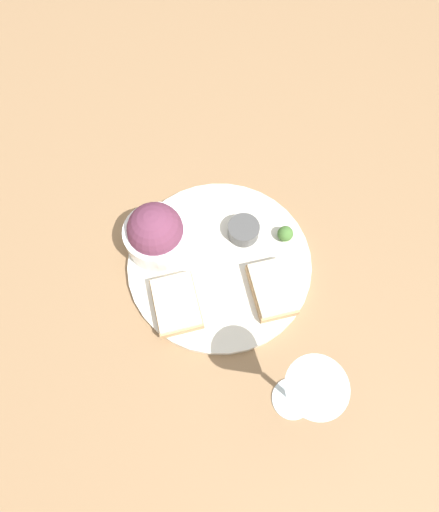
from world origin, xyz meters
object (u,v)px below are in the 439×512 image
Objects in this scene: sauce_ramekin at (244,230)px; cheese_toast_far at (272,289)px; salad_bowl at (156,233)px; wine_glass at (308,391)px; cheese_toast_near at (176,304)px.

sauce_ramekin is 0.48× the size of cheese_toast_far.
sauce_ramekin is at bearing 28.07° from cheese_toast_far.
wine_glass is (-0.23, -0.24, 0.07)m from salad_bowl.
salad_bowl is 0.34m from wine_glass.
sauce_ramekin is 0.12m from cheese_toast_far.
wine_glass is (-0.27, -0.10, 0.09)m from sauce_ramekin.
cheese_toast_far is at bearing -151.93° from sauce_ramekin.
salad_bowl is at bearing 23.45° from cheese_toast_near.
cheese_toast_far is at bearing -108.64° from salad_bowl.
cheese_toast_near is at bearing 146.01° from sauce_ramekin.
sauce_ramekin is 0.48× the size of cheese_toast_near.
salad_bowl is 0.15m from sauce_ramekin.
sauce_ramekin is 0.17m from cheese_toast_near.
sauce_ramekin is 0.31× the size of wine_glass.
sauce_ramekin is at bearing -76.02° from salad_bowl.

